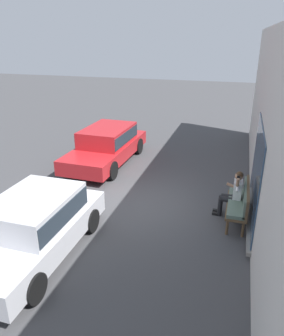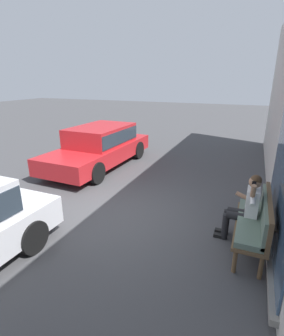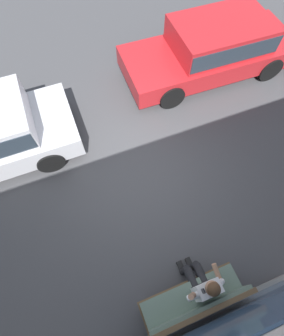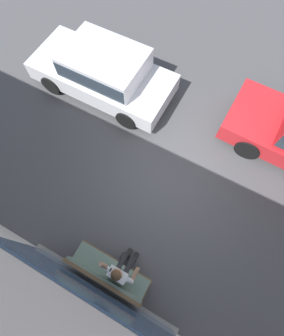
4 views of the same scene
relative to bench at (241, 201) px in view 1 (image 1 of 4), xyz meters
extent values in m
plane|color=#424244|center=(-0.10, -2.90, -0.60)|extent=(60.00, 60.00, 0.00)
cube|color=beige|center=(-0.10, 0.50, 1.91)|extent=(18.00, 0.40, 5.03)
cube|color=#385170|center=(0.00, 0.28, 0.85)|extent=(3.40, 0.03, 2.50)
cube|color=gray|center=(0.00, 0.25, -0.42)|extent=(3.60, 0.12, 0.10)
cylinder|color=brown|center=(0.80, 0.10, -0.39)|extent=(0.07, 0.07, 0.42)
cylinder|color=brown|center=(-0.80, 0.10, -0.39)|extent=(0.07, 0.07, 0.42)
cylinder|color=brown|center=(0.80, -0.29, -0.39)|extent=(0.07, 0.07, 0.42)
cylinder|color=brown|center=(-0.80, -0.29, -0.39)|extent=(0.07, 0.07, 0.42)
cube|color=brown|center=(0.00, -0.09, -0.15)|extent=(1.76, 0.55, 0.06)
cube|color=slate|center=(0.00, -0.09, -0.07)|extent=(1.70, 0.49, 0.10)
cube|color=brown|center=(0.00, 0.14, 0.15)|extent=(1.76, 0.07, 0.55)
cube|color=slate|center=(0.00, 0.08, 0.15)|extent=(1.70, 0.06, 0.47)
cylinder|color=black|center=(-0.12, -0.33, -0.07)|extent=(0.15, 0.42, 0.15)
cylinder|color=black|center=(-0.12, -0.54, -0.34)|extent=(0.12, 0.12, 0.53)
cube|color=black|center=(-0.12, -0.62, -0.57)|extent=(0.10, 0.24, 0.07)
cylinder|color=black|center=(-0.30, -0.33, -0.07)|extent=(0.15, 0.42, 0.15)
cylinder|color=black|center=(-0.30, -0.54, -0.34)|extent=(0.12, 0.12, 0.53)
cube|color=black|center=(-0.30, -0.62, -0.57)|extent=(0.10, 0.24, 0.07)
cube|color=black|center=(-0.21, -0.12, -0.07)|extent=(0.34, 0.24, 0.14)
cube|color=silver|center=(-0.21, -0.12, 0.21)|extent=(0.38, 0.22, 0.56)
sphere|color=#A37556|center=(-0.21, -0.12, 0.63)|extent=(0.22, 0.22, 0.22)
sphere|color=#4C331E|center=(-0.21, -0.11, 0.66)|extent=(0.20, 0.20, 0.20)
cylinder|color=silver|center=(-0.45, -0.14, 0.32)|extent=(0.20, 0.10, 0.28)
cylinder|color=#A37556|center=(-0.50, -0.30, 0.20)|extent=(0.08, 0.27, 0.17)
cylinder|color=silver|center=(0.03, -0.12, 0.39)|extent=(0.25, 0.10, 0.22)
cylinder|color=#A37556|center=(0.10, -0.14, 0.58)|extent=(0.16, 0.08, 0.25)
cube|color=black|center=(-0.07, -0.14, 0.62)|extent=(0.02, 0.07, 0.15)
cube|color=red|center=(-3.08, -5.22, -0.09)|extent=(4.73, 1.94, 0.53)
cube|color=red|center=(-3.27, -5.22, 0.50)|extent=(2.48, 1.67, 0.64)
cube|color=#28333D|center=(-3.27, -5.22, 0.50)|extent=(2.43, 1.70, 0.45)
cylinder|color=black|center=(-1.61, -4.39, -0.27)|extent=(0.68, 0.20, 0.67)
cylinder|color=black|center=(-1.65, -6.13, -0.27)|extent=(0.68, 0.20, 0.67)
cylinder|color=black|center=(-4.51, -4.31, -0.27)|extent=(0.68, 0.20, 0.67)
cylinder|color=black|center=(-4.56, -6.05, -0.27)|extent=(0.68, 0.20, 0.67)
cube|color=silver|center=(2.95, -4.52, -0.09)|extent=(4.14, 1.79, 0.55)
cube|color=silver|center=(2.78, -4.52, 0.50)|extent=(2.15, 1.57, 0.64)
cube|color=#28333D|center=(2.78, -4.52, 0.50)|extent=(2.11, 1.61, 0.45)
cylinder|color=black|center=(4.23, -3.67, -0.29)|extent=(0.62, 0.18, 0.62)
cylinder|color=black|center=(1.66, -3.68, -0.29)|extent=(0.62, 0.18, 0.62)
cylinder|color=black|center=(1.67, -5.38, -0.29)|extent=(0.62, 0.18, 0.62)
camera|label=1|loc=(8.33, -0.30, 4.16)|focal=35.00mm
camera|label=2|loc=(4.62, -0.30, 2.39)|focal=28.00mm
camera|label=3|loc=(0.82, -0.30, 4.78)|focal=28.00mm
camera|label=4|loc=(-0.66, -0.30, 5.90)|focal=28.00mm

